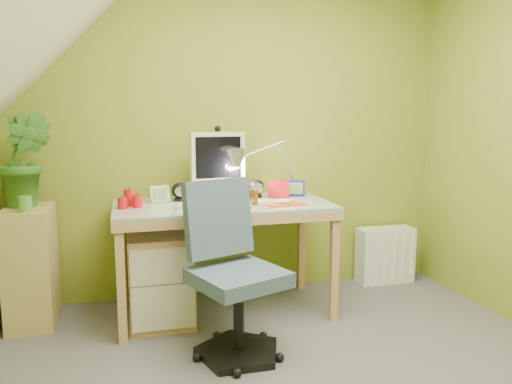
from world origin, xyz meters
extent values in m
cube|color=olive|center=(0.00, 1.60, 1.20)|extent=(3.20, 0.01, 2.40)
cube|color=silver|center=(-0.26, 1.04, 0.77)|extent=(0.47, 0.28, 0.02)
cube|color=#B6481C|center=(0.20, 1.04, 0.76)|extent=(0.26, 0.19, 0.01)
ellipsoid|color=white|center=(0.20, 1.04, 0.77)|extent=(0.12, 0.08, 0.04)
cylinder|color=brown|center=(0.00, 1.10, 0.80)|extent=(0.09, 0.09, 0.10)
cube|color=red|center=(0.24, 1.30, 0.82)|extent=(0.15, 0.07, 0.13)
cube|color=#15148F|center=(0.38, 1.34, 0.81)|extent=(0.13, 0.07, 0.11)
cube|color=#B3D491|center=(-0.58, 1.32, 0.81)|extent=(0.13, 0.05, 0.11)
cube|color=tan|center=(-1.40, 1.32, 0.38)|extent=(0.28, 0.43, 0.76)
imported|color=#346822|center=(-1.40, 1.37, 1.06)|extent=(0.36, 0.30, 0.60)
cylinder|color=#528E3B|center=(-1.38, 1.17, 0.81)|extent=(0.09, 0.09, 0.10)
cube|color=silver|center=(1.19, 1.46, 0.22)|extent=(0.44, 0.18, 0.44)
camera|label=1|loc=(-0.78, -2.01, 1.34)|focal=35.00mm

